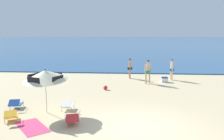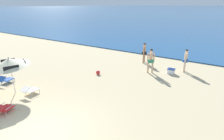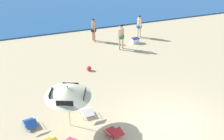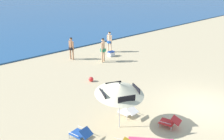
# 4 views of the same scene
# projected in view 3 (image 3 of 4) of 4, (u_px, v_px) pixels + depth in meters

# --- Properties ---
(ground_plane) EXTENTS (800.00, 800.00, 0.00)m
(ground_plane) POSITION_uv_depth(u_px,v_px,m) (170.00, 125.00, 14.30)
(ground_plane) COLOR tan
(beach_umbrella_striped_main) EXTENTS (2.49, 2.52, 2.16)m
(beach_umbrella_striped_main) POSITION_uv_depth(u_px,v_px,m) (68.00, 92.00, 13.42)
(beach_umbrella_striped_main) COLOR silver
(beach_umbrella_striped_main) RESTS_ON ground
(lounge_chair_under_umbrella) EXTENTS (0.70, 0.98, 0.53)m
(lounge_chair_under_umbrella) POSITION_uv_depth(u_px,v_px,m) (30.00, 123.00, 13.96)
(lounge_chair_under_umbrella) COLOR #1E4799
(lounge_chair_under_umbrella) RESTS_ON ground
(lounge_chair_facing_sea) EXTENTS (0.77, 1.00, 0.52)m
(lounge_chair_facing_sea) POSITION_uv_depth(u_px,v_px,m) (114.00, 132.00, 13.40)
(lounge_chair_facing_sea) COLOR red
(lounge_chair_facing_sea) RESTS_ON ground
(lounge_chair_spare_folded) EXTENTS (0.61, 0.91, 0.51)m
(lounge_chair_spare_folded) POSITION_uv_depth(u_px,v_px,m) (87.00, 112.00, 14.70)
(lounge_chair_spare_folded) COLOR white
(lounge_chair_spare_folded) RESTS_ON ground
(person_standing_near_shore) EXTENTS (0.42, 0.51, 1.71)m
(person_standing_near_shore) POSITION_uv_depth(u_px,v_px,m) (139.00, 25.00, 23.30)
(person_standing_near_shore) COLOR beige
(person_standing_near_shore) RESTS_ON ground
(person_standing_beside) EXTENTS (0.49, 0.44, 1.79)m
(person_standing_beside) POSITION_uv_depth(u_px,v_px,m) (121.00, 35.00, 21.35)
(person_standing_beside) COLOR #D8A87F
(person_standing_beside) RESTS_ON ground
(person_wading_in) EXTENTS (0.42, 0.51, 1.71)m
(person_wading_in) POSITION_uv_depth(u_px,v_px,m) (93.00, 28.00, 22.64)
(person_wading_in) COLOR tan
(person_wading_in) RESTS_ON ground
(cooler_box) EXTENTS (0.50, 0.35, 0.43)m
(cooler_box) POSITION_uv_depth(u_px,v_px,m) (135.00, 40.00, 22.66)
(cooler_box) COLOR white
(cooler_box) RESTS_ON ground
(beach_ball) EXTENTS (0.29, 0.29, 0.29)m
(beach_ball) POSITION_uv_depth(u_px,v_px,m) (89.00, 68.00, 18.90)
(beach_ball) COLOR red
(beach_ball) RESTS_ON ground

